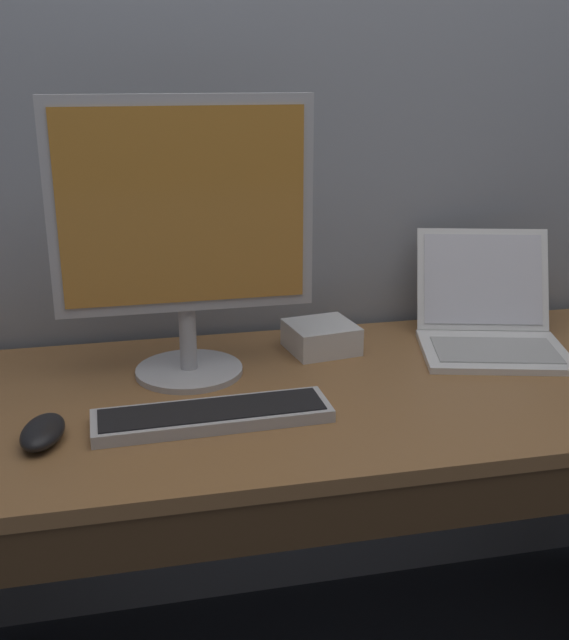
% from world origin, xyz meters
% --- Properties ---
extents(back_wall, '(3.68, 0.04, 2.85)m').
position_xyz_m(back_wall, '(0.00, 0.38, 1.42)').
color(back_wall, gray).
rests_on(back_wall, ground).
extents(desk, '(1.70, 0.68, 0.74)m').
position_xyz_m(desk, '(0.00, -0.01, 0.50)').
color(desk, olive).
rests_on(desk, ground).
extents(laptop_white, '(0.37, 0.40, 0.23)m').
position_xyz_m(laptop_white, '(0.38, 0.14, 0.79)').
color(laptop_white, white).
rests_on(laptop_white, desk).
extents(external_monitor, '(0.49, 0.21, 0.54)m').
position_xyz_m(external_monitor, '(-0.28, 0.11, 1.04)').
color(external_monitor, '#B7B7BC').
rests_on(external_monitor, desk).
extents(wired_keyboard, '(0.41, 0.12, 0.02)m').
position_xyz_m(wired_keyboard, '(-0.26, -0.11, 0.75)').
color(wired_keyboard, '#BCBCC1').
rests_on(wired_keyboard, desk).
extents(computer_mouse, '(0.09, 0.13, 0.04)m').
position_xyz_m(computer_mouse, '(-0.54, -0.12, 0.76)').
color(computer_mouse, black).
rests_on(computer_mouse, desk).
extents(external_drive_box, '(0.16, 0.15, 0.06)m').
position_xyz_m(external_drive_box, '(0.01, 0.19, 0.77)').
color(external_drive_box, silver).
rests_on(external_drive_box, desk).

